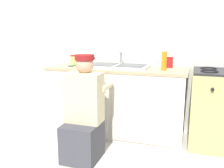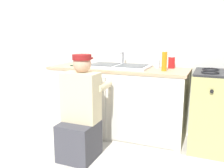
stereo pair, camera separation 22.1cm
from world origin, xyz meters
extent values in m
plane|color=beige|center=(0.00, 0.00, 0.00)|extent=(12.00, 12.00, 0.00)
cube|color=silver|center=(0.00, 0.65, 1.25)|extent=(6.00, 0.10, 2.50)
cube|color=silver|center=(0.00, 0.30, 0.43)|extent=(1.72, 0.60, 0.86)
cube|color=beige|center=(-0.41, -0.01, 0.43)|extent=(0.76, 0.02, 0.75)
cube|color=beige|center=(0.41, -0.01, 0.43)|extent=(0.76, 0.02, 0.75)
cube|color=tan|center=(0.00, 0.30, 0.87)|extent=(1.76, 0.62, 0.03)
cube|color=silver|center=(0.00, 0.30, 0.90)|extent=(0.80, 0.44, 0.03)
cube|color=#4C4F51|center=(-0.19, 0.30, 0.92)|extent=(0.33, 0.35, 0.01)
cube|color=#4C4F51|center=(0.19, 0.30, 0.92)|extent=(0.33, 0.35, 0.01)
cylinder|color=#B7BABF|center=(0.00, 0.49, 0.98)|extent=(0.02, 0.02, 0.18)
cylinder|color=#B7BABF|center=(0.00, 0.41, 1.07)|extent=(0.02, 0.16, 0.02)
cube|color=tan|center=(1.24, 0.30, 0.44)|extent=(0.63, 0.60, 0.88)
cube|color=#262628|center=(1.24, 0.30, 0.89)|extent=(0.61, 0.59, 0.02)
torus|color=black|center=(1.10, 0.18, 0.91)|extent=(0.19, 0.19, 0.02)
torus|color=black|center=(1.10, 0.42, 0.91)|extent=(0.19, 0.19, 0.02)
cylinder|color=black|center=(1.13, -0.01, 0.75)|extent=(0.04, 0.02, 0.04)
cube|color=#3F3F47|center=(-0.14, -0.49, 0.20)|extent=(0.36, 0.40, 0.40)
cube|color=beige|center=(-0.14, -0.43, 0.66)|extent=(0.38, 0.22, 0.52)
sphere|color=tan|center=(-0.14, -0.39, 1.01)|extent=(0.19, 0.19, 0.19)
cylinder|color=maroon|center=(-0.14, -0.39, 1.08)|extent=(0.20, 0.20, 0.06)
cube|color=maroon|center=(-0.14, -0.30, 1.06)|extent=(0.13, 0.09, 0.02)
cylinder|color=beige|center=(-0.31, -0.23, 0.75)|extent=(0.08, 0.30, 0.08)
cylinder|color=beige|center=(0.03, -0.23, 0.75)|extent=(0.08, 0.30, 0.08)
cylinder|color=#DBB760|center=(-0.69, 0.43, 0.94)|extent=(0.07, 0.07, 0.11)
cylinder|color=#B21E19|center=(-0.69, 0.43, 1.01)|extent=(0.07, 0.07, 0.02)
cylinder|color=orange|center=(0.60, 0.23, 1.00)|extent=(0.06, 0.06, 0.22)
cylinder|color=white|center=(0.60, 0.23, 1.12)|extent=(0.03, 0.03, 0.03)
cube|color=black|center=(-0.60, 0.25, 0.89)|extent=(0.07, 0.14, 0.01)
cube|color=green|center=(-0.60, 0.25, 0.90)|extent=(0.06, 0.12, 0.00)
cylinder|color=red|center=(0.64, 0.48, 0.96)|extent=(0.08, 0.08, 0.14)
cylinder|color=white|center=(0.64, 0.48, 1.03)|extent=(0.08, 0.08, 0.01)
cylinder|color=#ADC6CC|center=(0.48, 0.43, 0.94)|extent=(0.06, 0.06, 0.10)
camera|label=1|loc=(0.92, -2.72, 1.33)|focal=40.00mm
camera|label=2|loc=(1.13, -2.64, 1.33)|focal=40.00mm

